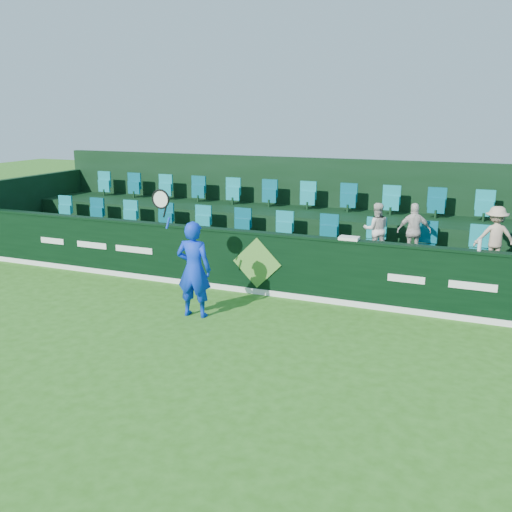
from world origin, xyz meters
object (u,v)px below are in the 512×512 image
at_px(spectator_right, 495,237).
at_px(towel, 349,238).
at_px(spectator_left, 376,229).
at_px(spectator_middle, 414,231).
at_px(drinks_bottle, 480,245).
at_px(tennis_player, 194,269).

bearing_deg(spectator_right, towel, 10.49).
relative_size(spectator_left, towel, 2.94).
xyz_separation_m(spectator_middle, spectator_right, (1.57, 0.00, 0.02)).
relative_size(spectator_right, drinks_bottle, 5.45).
bearing_deg(drinks_bottle, tennis_player, -160.27).
xyz_separation_m(spectator_middle, drinks_bottle, (1.31, -1.12, 0.07)).
relative_size(spectator_left, drinks_bottle, 5.11).
height_order(tennis_player, spectator_middle, tennis_player).
relative_size(tennis_player, spectator_right, 2.03).
distance_m(spectator_right, towel, 2.90).
relative_size(spectator_left, spectator_right, 0.94).
bearing_deg(spectator_middle, spectator_right, 164.48).
xyz_separation_m(spectator_right, towel, (-2.68, -1.12, -0.03)).
xyz_separation_m(towel, drinks_bottle, (2.41, 0.00, 0.08)).
height_order(spectator_middle, drinks_bottle, spectator_middle).
bearing_deg(towel, spectator_right, 22.72).
bearing_deg(spectator_right, spectator_left, -12.23).
distance_m(tennis_player, spectator_middle, 4.68).
distance_m(spectator_left, drinks_bottle, 2.38).
bearing_deg(spectator_right, tennis_player, 16.82).
bearing_deg(drinks_bottle, spectator_right, 76.88).
distance_m(spectator_right, drinks_bottle, 1.15).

